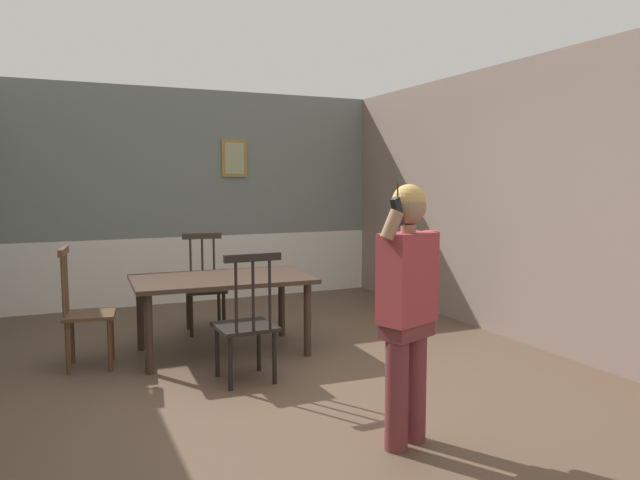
# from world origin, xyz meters

# --- Properties ---
(ground_plane) EXTENTS (8.03, 8.03, 0.00)m
(ground_plane) POSITION_xyz_m (0.00, 0.00, 0.00)
(ground_plane) COLOR brown
(room_back_partition) EXTENTS (5.35, 0.17, 2.80)m
(room_back_partition) POSITION_xyz_m (0.00, 3.65, 1.35)
(room_back_partition) COLOR slate
(room_back_partition) RESTS_ON ground_plane
(room_right_partition) EXTENTS (0.13, 7.30, 2.80)m
(room_right_partition) POSITION_xyz_m (2.67, -0.01, 1.40)
(room_right_partition) COLOR gray
(room_right_partition) RESTS_ON ground_plane
(dining_table) EXTENTS (1.65, 1.03, 0.72)m
(dining_table) POSITION_xyz_m (-0.20, 1.11, 0.64)
(dining_table) COLOR #38281E
(dining_table) RESTS_ON ground_plane
(chair_near_window) EXTENTS (0.46, 0.46, 1.06)m
(chair_near_window) POSITION_xyz_m (-0.24, 0.23, 0.49)
(chair_near_window) COLOR black
(chair_near_window) RESTS_ON ground_plane
(chair_by_doorway) EXTENTS (0.47, 0.47, 1.05)m
(chair_by_doorway) POSITION_xyz_m (-1.39, 1.16, 0.49)
(chair_by_doorway) COLOR #513823
(chair_by_doorway) RESTS_ON ground_plane
(chair_at_table_head) EXTENTS (0.46, 0.46, 1.04)m
(chair_at_table_head) POSITION_xyz_m (-0.16, 1.98, 0.49)
(chair_at_table_head) COLOR #2D2319
(chair_at_table_head) RESTS_ON ground_plane
(person_figure) EXTENTS (0.49, 0.31, 1.60)m
(person_figure) POSITION_xyz_m (0.31, -1.26, 0.89)
(person_figure) COLOR brown
(person_figure) RESTS_ON ground_plane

